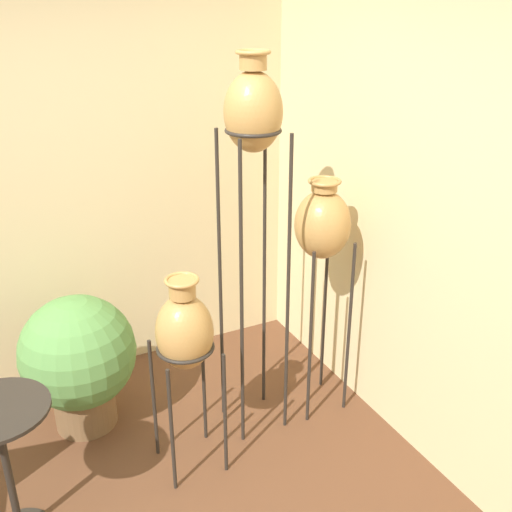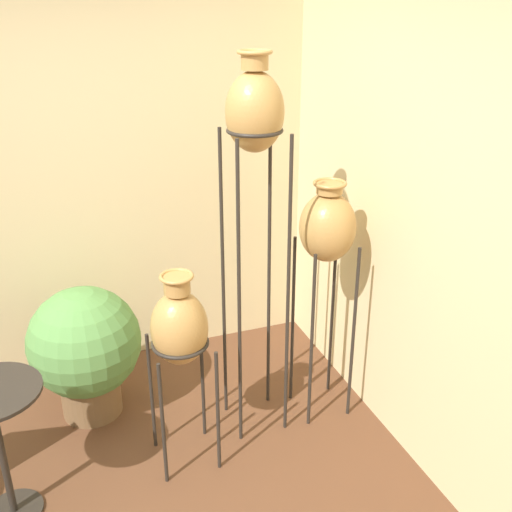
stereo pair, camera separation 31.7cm
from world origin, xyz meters
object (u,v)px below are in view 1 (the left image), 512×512
object	(u,v)px
vase_stand_medium	(322,228)
vase_stand_short	(185,333)
side_table	(2,446)
potted_plant	(79,358)
vase_stand_tall	(253,124)

from	to	relation	value
vase_stand_medium	vase_stand_short	size ratio (longest dim) A/B	1.30
vase_stand_medium	side_table	xyz separation A→B (m)	(-1.81, -0.24, -0.65)
vase_stand_short	potted_plant	bearing A→B (deg)	126.89
side_table	potted_plant	size ratio (longest dim) A/B	0.89
vase_stand_tall	vase_stand_short	world-z (taller)	vase_stand_tall
vase_stand_tall	side_table	xyz separation A→B (m)	(-1.39, -0.26, -1.27)
vase_stand_tall	vase_stand_medium	size ratio (longest dim) A/B	1.46
side_table	potted_plant	distance (m)	0.83
vase_stand_medium	vase_stand_short	xyz separation A→B (m)	(-0.90, -0.15, -0.36)
vase_stand_medium	potted_plant	world-z (taller)	vase_stand_medium
vase_stand_medium	vase_stand_short	bearing A→B (deg)	-170.49
potted_plant	vase_stand_tall	bearing A→B (deg)	-24.66
side_table	vase_stand_medium	bearing A→B (deg)	7.47
side_table	potted_plant	bearing A→B (deg)	55.63
vase_stand_tall	side_table	distance (m)	1.90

